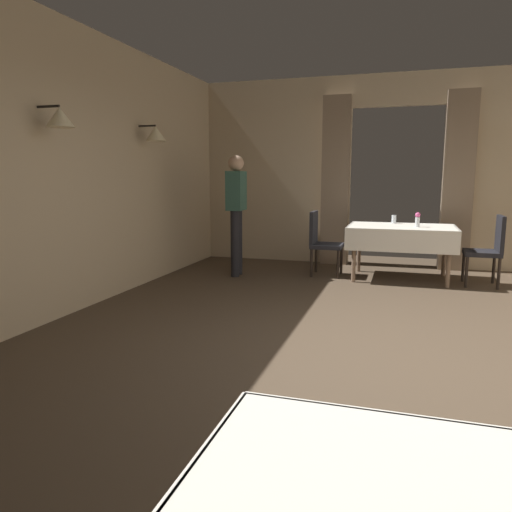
# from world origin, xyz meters

# --- Properties ---
(ground) EXTENTS (10.08, 10.08, 0.00)m
(ground) POSITION_xyz_m (0.00, 0.00, 0.00)
(ground) COLOR #4C3D2D
(wall_left) EXTENTS (0.49, 8.40, 3.00)m
(wall_left) POSITION_xyz_m (-3.20, 0.00, 1.51)
(wall_left) COLOR tan
(wall_left) RESTS_ON ground
(wall_back) EXTENTS (6.40, 0.27, 3.00)m
(wall_back) POSITION_xyz_m (0.00, 4.18, 1.52)
(wall_back) COLOR tan
(wall_back) RESTS_ON ground
(dining_table_mid) EXTENTS (1.44, 1.02, 0.75)m
(dining_table_mid) POSITION_xyz_m (0.14, 3.11, 0.66)
(dining_table_mid) COLOR #7A604C
(dining_table_mid) RESTS_ON ground
(chair_mid_left) EXTENTS (0.44, 0.44, 0.93)m
(chair_mid_left) POSITION_xyz_m (-0.96, 3.07, 0.52)
(chair_mid_left) COLOR black
(chair_mid_left) RESTS_ON ground
(chair_mid_right) EXTENTS (0.44, 0.44, 0.93)m
(chair_mid_right) POSITION_xyz_m (1.25, 3.00, 0.52)
(chair_mid_right) COLOR black
(chair_mid_right) RESTS_ON ground
(flower_vase_mid) EXTENTS (0.07, 0.07, 0.20)m
(flower_vase_mid) POSITION_xyz_m (0.34, 3.03, 0.86)
(flower_vase_mid) COLOR silver
(flower_vase_mid) RESTS_ON dining_table_mid
(glass_mid_b) EXTENTS (0.07, 0.07, 0.12)m
(glass_mid_b) POSITION_xyz_m (0.03, 3.48, 0.81)
(glass_mid_b) COLOR silver
(glass_mid_b) RESTS_ON dining_table_mid
(person_waiter_by_doorway) EXTENTS (0.24, 0.37, 1.72)m
(person_waiter_by_doorway) POSITION_xyz_m (-2.13, 2.68, 1.02)
(person_waiter_by_doorway) COLOR black
(person_waiter_by_doorway) RESTS_ON ground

